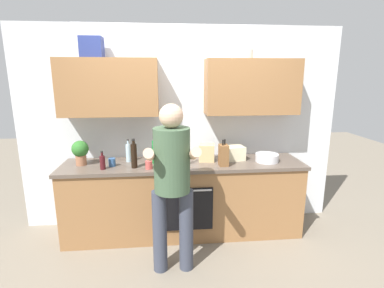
{
  "coord_description": "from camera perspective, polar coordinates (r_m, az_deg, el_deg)",
  "views": [
    {
      "loc": [
        -0.22,
        -3.34,
        1.92
      ],
      "look_at": [
        0.09,
        -0.1,
        1.15
      ],
      "focal_mm": 27.62,
      "sensor_mm": 36.0,
      "label": 1
    }
  ],
  "objects": [
    {
      "name": "grocery_bag_bread",
      "position": [
        3.57,
        2.85,
        -1.64
      ],
      "size": [
        0.21,
        0.21,
        0.2
      ],
      "primitive_type": "cube",
      "rotation": [
        0.0,
        0.0,
        -0.16
      ],
      "color": "tan",
      "rests_on": "counter"
    },
    {
      "name": "bottle_soda",
      "position": [
        3.47,
        -7.15,
        -1.36
      ],
      "size": [
        0.07,
        0.07,
        0.35
      ],
      "color": "#198C33",
      "rests_on": "counter"
    },
    {
      "name": "mixing_bowl",
      "position": [
        3.65,
        14.27,
        -2.58
      ],
      "size": [
        0.27,
        0.27,
        0.09
      ],
      "primitive_type": "cylinder",
      "color": "silver",
      "rests_on": "counter"
    },
    {
      "name": "bottle_water",
      "position": [
        3.6,
        -12.19,
        -1.65
      ],
      "size": [
        0.06,
        0.06,
        0.27
      ],
      "color": "silver",
      "rests_on": "counter"
    },
    {
      "name": "potted_herb",
      "position": [
        3.61,
        -20.76,
        -1.28
      ],
      "size": [
        0.19,
        0.19,
        0.29
      ],
      "color": "#9E6647",
      "rests_on": "counter"
    },
    {
      "name": "counter",
      "position": [
        3.66,
        -1.6,
        -10.38
      ],
      "size": [
        2.84,
        0.67,
        0.9
      ],
      "color": "olive",
      "rests_on": "ground"
    },
    {
      "name": "person_standing",
      "position": [
        2.79,
        -3.85,
        -6.33
      ],
      "size": [
        0.49,
        0.45,
        1.67
      ],
      "color": "#383D4C",
      "rests_on": "ground"
    },
    {
      "name": "grocery_bag_rice",
      "position": [
        3.64,
        8.25,
        -1.74
      ],
      "size": [
        0.24,
        0.22,
        0.17
      ],
      "primitive_type": "cube",
      "rotation": [
        0.0,
        0.0,
        0.16
      ],
      "color": "beige",
      "rests_on": "counter"
    },
    {
      "name": "cup_tea",
      "position": [
        3.48,
        -15.18,
        -3.42
      ],
      "size": [
        0.08,
        0.08,
        0.09
      ],
      "primitive_type": "cylinder",
      "color": "#33598C",
      "rests_on": "counter"
    },
    {
      "name": "knife_block",
      "position": [
        3.39,
        6.11,
        -2.14
      ],
      "size": [
        0.1,
        0.14,
        0.3
      ],
      "color": "brown",
      "rests_on": "counter"
    },
    {
      "name": "bottle_hotsauce",
      "position": [
        3.38,
        -1.36,
        -2.15
      ],
      "size": [
        0.06,
        0.06,
        0.29
      ],
      "color": "red",
      "rests_on": "counter"
    },
    {
      "name": "bottle_wine",
      "position": [
        3.39,
        -16.9,
        -3.37
      ],
      "size": [
        0.06,
        0.06,
        0.21
      ],
      "color": "#471419",
      "rests_on": "counter"
    },
    {
      "name": "cup_ceramic",
      "position": [
        3.31,
        -8.33,
        -4.0
      ],
      "size": [
        0.08,
        0.08,
        0.09
      ],
      "primitive_type": "cylinder",
      "color": "#BF4C47",
      "rests_on": "counter"
    },
    {
      "name": "back_wall_unit",
      "position": [
        3.65,
        -2.1,
        6.54
      ],
      "size": [
        4.0,
        0.38,
        2.5
      ],
      "color": "silver",
      "rests_on": "ground"
    },
    {
      "name": "ground_plane",
      "position": [
        3.86,
        -1.56,
        -16.52
      ],
      "size": [
        12.0,
        12.0,
        0.0
      ],
      "primitive_type": "plane",
      "color": "#756B5B"
    },
    {
      "name": "bottle_soy",
      "position": [
        3.34,
        -11.14,
        -2.16
      ],
      "size": [
        0.07,
        0.07,
        0.33
      ],
      "color": "black",
      "rests_on": "counter"
    }
  ]
}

